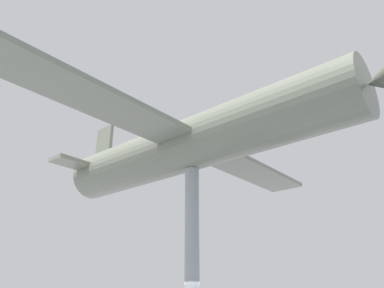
{
  "coord_description": "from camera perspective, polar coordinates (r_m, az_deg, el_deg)",
  "views": [
    {
      "loc": [
        9.51,
        9.57,
        1.81
      ],
      "look_at": [
        0.0,
        0.0,
        7.59
      ],
      "focal_mm": 35.0,
      "sensor_mm": 36.0,
      "label": 1
    }
  ],
  "objects": [
    {
      "name": "support_pylon_central",
      "position": [
        13.57,
        0.0,
        -16.99
      ],
      "size": [
        0.52,
        0.52,
        6.56
      ],
      "color": "#999EA3",
      "rests_on": "ground_plane"
    },
    {
      "name": "suspended_airplane",
      "position": [
        14.47,
        1.05,
        0.4
      ],
      "size": [
        15.9,
        15.04,
        3.54
      ],
      "rotation": [
        0.0,
        0.0,
        0.08
      ],
      "color": "slate",
      "rests_on": "support_pylon_central"
    }
  ]
}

